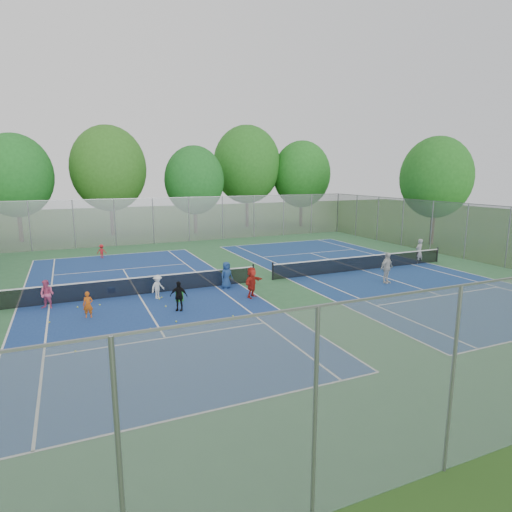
{
  "coord_description": "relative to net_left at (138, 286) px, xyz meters",
  "views": [
    {
      "loc": [
        -10.0,
        -21.66,
        6.11
      ],
      "look_at": [
        0.0,
        1.0,
        1.3
      ],
      "focal_mm": 30.0,
      "sensor_mm": 36.0,
      "label": 1
    }
  ],
  "objects": [
    {
      "name": "ball_crate",
      "position": [
        -1.22,
        1.04,
        -0.32
      ],
      "size": [
        0.37,
        0.37,
        0.27
      ],
      "primitive_type": "cube",
      "rotation": [
        0.0,
        0.0,
        0.21
      ],
      "color": "blue",
      "rests_on": "ground"
    },
    {
      "name": "tennis_ball_7",
      "position": [
        -4.03,
        -2.82,
        -0.42
      ],
      "size": [
        0.07,
        0.07,
        0.07
      ],
      "primitive_type": "sphere",
      "color": "gold",
      "rests_on": "ground"
    },
    {
      "name": "tree_ne",
      "position": [
        22.0,
        22.0,
        5.51
      ],
      "size": [
        6.6,
        6.6,
        9.77
      ],
      "color": "#443326",
      "rests_on": "ground"
    },
    {
      "name": "student_a",
      "position": [
        -2.5,
        -2.73,
        0.12
      ],
      "size": [
        0.48,
        0.37,
        1.16
      ],
      "primitive_type": "imported",
      "rotation": [
        0.0,
        0.0,
        -0.25
      ],
      "color": "#D35913",
      "rests_on": "ground"
    },
    {
      "name": "tennis_ball_2",
      "position": [
        -2.91,
        -1.1,
        -0.42
      ],
      "size": [
        0.07,
        0.07,
        0.07
      ],
      "primitive_type": "sphere",
      "color": "#E4F238",
      "rests_on": "ground"
    },
    {
      "name": "net_right",
      "position": [
        14.0,
        0.0,
        0.0
      ],
      "size": [
        12.87,
        0.1,
        0.91
      ],
      "primitive_type": "cube",
      "color": "black",
      "rests_on": "ground"
    },
    {
      "name": "court_right",
      "position": [
        14.0,
        0.0,
        -0.44
      ],
      "size": [
        10.97,
        23.77,
        0.01
      ],
      "primitive_type": "cube",
      "color": "navy",
      "rests_on": "court_pad"
    },
    {
      "name": "tennis_ball_5",
      "position": [
        0.8,
        -1.3,
        -0.42
      ],
      "size": [
        0.07,
        0.07,
        0.07
      ],
      "primitive_type": "sphere",
      "color": "#CCEB36",
      "rests_on": "ground"
    },
    {
      "name": "child_far_baseline",
      "position": [
        -0.94,
        10.87,
        0.06
      ],
      "size": [
        0.73,
        0.52,
        1.02
      ],
      "primitive_type": "imported",
      "rotation": [
        0.0,
        0.0,
        2.91
      ],
      "color": "#B0191E",
      "rests_on": "ground"
    },
    {
      "name": "court_left",
      "position": [
        0.0,
        0.0,
        -0.44
      ],
      "size": [
        10.97,
        23.77,
        0.01
      ],
      "primitive_type": "cube",
      "color": "navy",
      "rests_on": "court_pad"
    },
    {
      "name": "ball_hopper",
      "position": [
        1.65,
        -1.95,
        -0.19
      ],
      "size": [
        0.35,
        0.35,
        0.53
      ],
      "primitive_type": "cube",
      "rotation": [
        0.0,
        0.0,
        0.41
      ],
      "color": "green",
      "rests_on": "ground"
    },
    {
      "name": "tree_nc",
      "position": [
        9.0,
        21.0,
        4.94
      ],
      "size": [
        6.0,
        6.0,
        8.85
      ],
      "color": "#443326",
      "rests_on": "ground"
    },
    {
      "name": "tennis_ball_6",
      "position": [
        0.97,
        -1.07,
        -0.42
      ],
      "size": [
        0.07,
        0.07,
        0.07
      ],
      "primitive_type": "sphere",
      "color": "#ADCE30",
      "rests_on": "ground"
    },
    {
      "name": "court_pad",
      "position": [
        7.0,
        0.0,
        -0.45
      ],
      "size": [
        32.0,
        32.0,
        0.01
      ],
      "primitive_type": "cube",
      "color": "#31693C",
      "rests_on": "ground"
    },
    {
      "name": "tree_nl",
      "position": [
        1.0,
        23.0,
        6.09
      ],
      "size": [
        7.2,
        7.2,
        10.69
      ],
      "color": "#443326",
      "rests_on": "ground"
    },
    {
      "name": "net_left",
      "position": [
        0.0,
        0.0,
        0.0
      ],
      "size": [
        12.87,
        0.1,
        0.91
      ],
      "primitive_type": "cube",
      "color": "black",
      "rests_on": "ground"
    },
    {
      "name": "tennis_ball_0",
      "position": [
        0.83,
        -2.62,
        -0.42
      ],
      "size": [
        0.07,
        0.07,
        0.07
      ],
      "primitive_type": "sphere",
      "color": "yellow",
      "rests_on": "ground"
    },
    {
      "name": "teen_court_b",
      "position": [
        13.16,
        -3.22,
        0.43
      ],
      "size": [
        1.11,
        0.69,
        1.77
      ],
      "primitive_type": "imported",
      "rotation": [
        0.0,
        0.0,
        0.26
      ],
      "color": "silver",
      "rests_on": "ground"
    },
    {
      "name": "tennis_ball_9",
      "position": [
        -1.95,
        -1.13,
        -0.42
      ],
      "size": [
        0.07,
        0.07,
        0.07
      ],
      "primitive_type": "sphere",
      "color": "#D0EC36",
      "rests_on": "ground"
    },
    {
      "name": "tennis_ball_8",
      "position": [
        3.19,
        -5.16,
        -0.42
      ],
      "size": [
        0.07,
        0.07,
        0.07
      ],
      "primitive_type": "sphere",
      "color": "#BACD2F",
      "rests_on": "ground"
    },
    {
      "name": "student_f",
      "position": [
        5.12,
        -2.76,
        0.33
      ],
      "size": [
        1.44,
        1.23,
        1.56
      ],
      "primitive_type": "imported",
      "rotation": [
        0.0,
        0.0,
        0.64
      ],
      "color": "red",
      "rests_on": "ground"
    },
    {
      "name": "student_d",
      "position": [
        1.29,
        -3.34,
        0.23
      ],
      "size": [
        0.86,
        0.68,
        1.36
      ],
      "primitive_type": "imported",
      "rotation": [
        0.0,
        0.0,
        -0.51
      ],
      "color": "black",
      "rests_on": "ground"
    },
    {
      "name": "student_c",
      "position": [
        0.79,
        -1.08,
        0.15
      ],
      "size": [
        0.9,
        0.8,
        1.21
      ],
      "primitive_type": "imported",
      "rotation": [
        0.0,
        0.0,
        0.57
      ],
      "color": "white",
      "rests_on": "ground"
    },
    {
      "name": "fence_east",
      "position": [
        23.0,
        0.0,
        1.54
      ],
      "size": [
        0.1,
        32.0,
        4.0
      ],
      "primitive_type": "cube",
      "rotation": [
        0.0,
        0.0,
        1.57
      ],
      "color": "gray",
      "rests_on": "ground"
    },
    {
      "name": "student_b",
      "position": [
        -4.14,
        -0.6,
        0.21
      ],
      "size": [
        0.81,
        0.75,
        1.34
      ],
      "primitive_type": "imported",
      "rotation": [
        0.0,
        0.0,
        -0.49
      ],
      "color": "#D75381",
      "rests_on": "ground"
    },
    {
      "name": "student_e",
      "position": [
        4.56,
        -0.6,
        0.28
      ],
      "size": [
        0.82,
        0.66,
        1.46
      ],
      "primitive_type": "imported",
      "rotation": [
        0.0,
        0.0,
        0.31
      ],
      "color": "navy",
      "rests_on": "ground"
    },
    {
      "name": "tennis_ball_3",
      "position": [
        0.79,
        -4.86,
        -0.42
      ],
      "size": [
        0.07,
        0.07,
        0.07
      ],
      "primitive_type": "sphere",
      "color": "#CDE735",
      "rests_on": "ground"
    },
    {
      "name": "ground",
      "position": [
        7.0,
        0.0,
        -0.46
      ],
      "size": [
        120.0,
        120.0,
        0.0
      ],
      "primitive_type": "plane",
      "color": "#264C17",
      "rests_on": "ground"
    },
    {
      "name": "tennis_ball_4",
      "position": [
        -3.12,
        -6.42,
        -0.42
      ],
      "size": [
        0.07,
        0.07,
        0.07
      ],
      "primitive_type": "sphere",
      "color": "#B0C62E",
      "rests_on": "ground"
    },
    {
      "name": "tree_nr",
      "position": [
        16.0,
        24.0,
        6.59
      ],
      "size": [
        7.6,
        7.6,
        11.42
      ],
      "color": "#443326",
      "rests_on": "ground"
    },
    {
      "name": "tree_side_e",
      "position": [
        26.0,
        6.0,
        5.29
      ],
      "size": [
        6.0,
        6.0,
        9.2
      ],
      "color": "#443326",
      "rests_on": "ground"
    },
    {
      "name": "tennis_ball_1",
      "position": [
        -0.34,
        -5.27,
        -0.42
      ],
      "size": [
        0.07,
        0.07,
        0.07
      ],
      "primitive_type": "sphere",
      "color": "#EEF138",
      "rests_on": "ground"
    },
    {
      "name": "tree_nw",
      "position": [
        -7.0,
        22.0,
        5.44
      ],
      "size": [
        6.4,
        6.4,
        9.58
      ],
      "color": "#443326",
      "rests_on": "ground"
    },
    {
      "name": "fence_north",
      "position": [
        7.0,
        16.0,
        1.54
      ],
      "size": [
        32.0,
        0.1,
        4.0
      ],
      "primitive_type": "cube",
      "color": "gray",
      "rests_on": "ground"
    },
    {
      "name": "instructor",
      "position": [
        18.77,
        0.08,
        0.41
      ],
      "size": [
        0.7,
        0.54,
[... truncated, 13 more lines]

